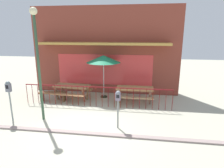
{
  "coord_description": "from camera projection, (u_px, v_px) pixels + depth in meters",
  "views": [
    {
      "loc": [
        1.98,
        -6.41,
        3.39
      ],
      "look_at": [
        0.7,
        2.51,
        1.02
      ],
      "focal_mm": 31.48,
      "sensor_mm": 36.0,
      "label": 1
    }
  ],
  "objects": [
    {
      "name": "parking_meter_far",
      "position": [
        9.0,
        91.0,
        7.46
      ],
      "size": [
        0.18,
        0.17,
        1.62
      ],
      "color": "gray",
      "rests_on": "ground"
    },
    {
      "name": "ground",
      "position": [
        84.0,
        127.0,
        7.27
      ],
      "size": [
        40.0,
        40.0,
        0.0
      ],
      "primitive_type": "plane",
      "color": "#B0AF98"
    },
    {
      "name": "patio_bench",
      "position": [
        53.0,
        94.0,
        9.91
      ],
      "size": [
        1.43,
        0.51,
        0.48
      ],
      "color": "brown",
      "rests_on": "ground"
    },
    {
      "name": "patio_fence_front",
      "position": [
        96.0,
        93.0,
        9.12
      ],
      "size": [
        6.96,
        0.04,
        0.97
      ],
      "color": "maroon",
      "rests_on": "ground"
    },
    {
      "name": "patio_umbrella",
      "position": [
        103.0,
        59.0,
        10.1
      ],
      "size": [
        1.76,
        1.76,
        2.26
      ],
      "color": "black",
      "rests_on": "ground"
    },
    {
      "name": "picnic_table_right",
      "position": [
        135.0,
        91.0,
        9.64
      ],
      "size": [
        1.81,
        1.37,
        0.79
      ],
      "color": "#A77848",
      "rests_on": "ground"
    },
    {
      "name": "pub_storefront",
      "position": [
        105.0,
        51.0,
        11.04
      ],
      "size": [
        8.26,
        1.32,
        4.79
      ],
      "color": "#4B2113",
      "rests_on": "ground"
    },
    {
      "name": "parking_meter_near",
      "position": [
        118.0,
        99.0,
        6.92
      ],
      "size": [
        0.18,
        0.17,
        1.42
      ],
      "color": "gray",
      "rests_on": "ground"
    },
    {
      "name": "curb_edge",
      "position": [
        80.0,
        133.0,
        6.8
      ],
      "size": [
        11.56,
        0.2,
        0.11
      ],
      "primitive_type": "cube",
      "color": "gray",
      "rests_on": "ground"
    },
    {
      "name": "picnic_table_left",
      "position": [
        72.0,
        88.0,
        10.08
      ],
      "size": [
        1.92,
        1.52,
        0.79
      ],
      "color": "#946B44",
      "rests_on": "ground"
    },
    {
      "name": "street_lamp",
      "position": [
        37.0,
        50.0,
        7.22
      ],
      "size": [
        0.28,
        0.28,
        4.25
      ],
      "color": "#304D36",
      "rests_on": "ground"
    }
  ]
}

